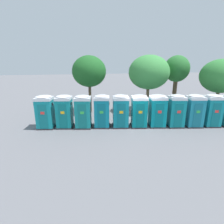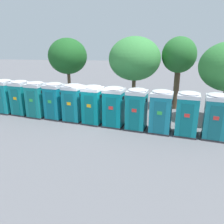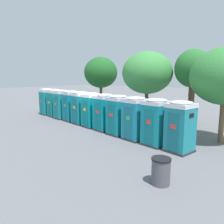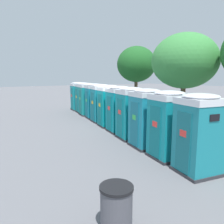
# 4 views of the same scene
# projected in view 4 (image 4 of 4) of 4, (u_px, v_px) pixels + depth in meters

# --- Properties ---
(ground_plane) EXTENTS (120.00, 120.00, 0.00)m
(ground_plane) POSITION_uv_depth(u_px,v_px,m) (111.00, 126.00, 13.58)
(ground_plane) COLOR slate
(portapotty_0) EXTENTS (1.42, 1.38, 2.54)m
(portapotty_0) POSITION_uv_depth(u_px,v_px,m) (78.00, 96.00, 19.83)
(portapotty_0) COLOR #2D2D33
(portapotty_0) RESTS_ON ground
(portapotty_1) EXTENTS (1.36, 1.39, 2.54)m
(portapotty_1) POSITION_uv_depth(u_px,v_px,m) (83.00, 97.00, 18.55)
(portapotty_1) COLOR #2D2D33
(portapotty_1) RESTS_ON ground
(portapotty_2) EXTENTS (1.40, 1.40, 2.54)m
(portapotty_2) POSITION_uv_depth(u_px,v_px,m) (87.00, 99.00, 17.21)
(portapotty_2) COLOR #2D2D33
(portapotty_2) RESTS_ON ground
(portapotty_3) EXTENTS (1.39, 1.42, 2.54)m
(portapotty_3) POSITION_uv_depth(u_px,v_px,m) (94.00, 101.00, 15.94)
(portapotty_3) COLOR #2D2D33
(portapotty_3) RESTS_ON ground
(portapotty_4) EXTENTS (1.38, 1.38, 2.54)m
(portapotty_4) POSITION_uv_depth(u_px,v_px,m) (101.00, 103.00, 14.62)
(portapotty_4) COLOR #2D2D33
(portapotty_4) RESTS_ON ground
(portapotty_5) EXTENTS (1.39, 1.40, 2.54)m
(portapotty_5) POSITION_uv_depth(u_px,v_px,m) (109.00, 106.00, 13.30)
(portapotty_5) COLOR #2D2D33
(portapotty_5) RESTS_ON ground
(portapotty_6) EXTENTS (1.42, 1.40, 2.54)m
(portapotty_6) POSITION_uv_depth(u_px,v_px,m) (119.00, 109.00, 12.00)
(portapotty_6) COLOR #2D2D33
(portapotty_6) RESTS_ON ground
(portapotty_7) EXTENTS (1.38, 1.39, 2.54)m
(portapotty_7) POSITION_uv_depth(u_px,v_px,m) (130.00, 113.00, 10.67)
(portapotty_7) COLOR #2D2D33
(portapotty_7) RESTS_ON ground
(portapotty_8) EXTENTS (1.41, 1.39, 2.54)m
(portapotty_8) POSITION_uv_depth(u_px,v_px,m) (146.00, 118.00, 9.36)
(portapotty_8) COLOR #2D2D33
(portapotty_8) RESTS_ON ground
(portapotty_9) EXTENTS (1.40, 1.39, 2.54)m
(portapotty_9) POSITION_uv_depth(u_px,v_px,m) (168.00, 125.00, 8.07)
(portapotty_9) COLOR #2D2D33
(portapotty_9) RESTS_ON ground
(portapotty_10) EXTENTS (1.39, 1.41, 2.54)m
(portapotty_10) POSITION_uv_depth(u_px,v_px,m) (198.00, 134.00, 6.77)
(portapotty_10) COLOR #2D2D33
(portapotty_10) RESTS_ON ground
(street_tree_0) EXTENTS (3.24, 3.24, 5.54)m
(street_tree_0) POSITION_uv_depth(u_px,v_px,m) (136.00, 64.00, 18.30)
(street_tree_0) COLOR brown
(street_tree_0) RESTS_ON ground
(street_tree_1) EXTENTS (3.94, 3.94, 5.60)m
(street_tree_1) POSITION_uv_depth(u_px,v_px,m) (185.00, 61.00, 13.08)
(street_tree_1) COLOR brown
(street_tree_1) RESTS_ON ground
(trash_can) EXTENTS (0.68, 0.68, 0.94)m
(trash_can) POSITION_uv_depth(u_px,v_px,m) (116.00, 208.00, 4.31)
(trash_can) COLOR #4C4C54
(trash_can) RESTS_ON ground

